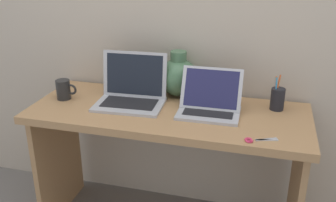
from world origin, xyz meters
The scene contains 8 objects.
back_wall centered at (0.00, 0.32, 1.20)m, with size 4.40×0.04×2.40m, color #BCAD99.
desk centered at (0.00, 0.00, 0.59)m, with size 1.44×0.56×0.75m.
laptop_left centered at (-0.21, 0.05, 0.82)m, with size 0.37×0.28×0.26m.
laptop_right centered at (0.21, 0.03, 0.81)m, with size 0.31×0.24×0.21m.
green_vase centered at (0.00, 0.22, 0.86)m, with size 0.21×0.21×0.25m.
coffee_mug centered at (-0.59, 0.00, 0.81)m, with size 0.12×0.08×0.11m.
pen_cup centered at (0.54, 0.15, 0.81)m, with size 0.07×0.07×0.18m.
scissors centered at (0.45, -0.22, 0.76)m, with size 0.14×0.08×0.01m.
Camera 1 is at (0.47, -1.75, 1.55)m, focal length 41.03 mm.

